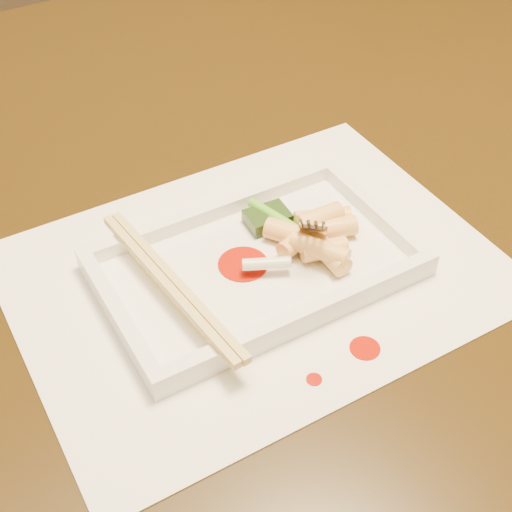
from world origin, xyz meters
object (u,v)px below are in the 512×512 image
chopstick_a (166,285)px  fork (318,158)px  placemat (256,272)px  plate_base (256,268)px  table (186,243)px

chopstick_a → fork: fork is taller
fork → placemat: bearing=-165.6°
placemat → chopstick_a: 0.09m
plate_base → fork: 0.11m
table → fork: fork is taller
plate_base → chopstick_a: bearing=180.0°
chopstick_a → fork: (0.15, 0.02, 0.06)m
placemat → chopstick_a: size_ratio=2.02×
placemat → fork: bearing=14.4°
table → fork: 0.25m
chopstick_a → placemat: bearing=0.0°
table → plate_base: 0.20m
table → fork: bearing=-67.4°
chopstick_a → fork: 0.16m
table → chopstick_a: size_ratio=7.07×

